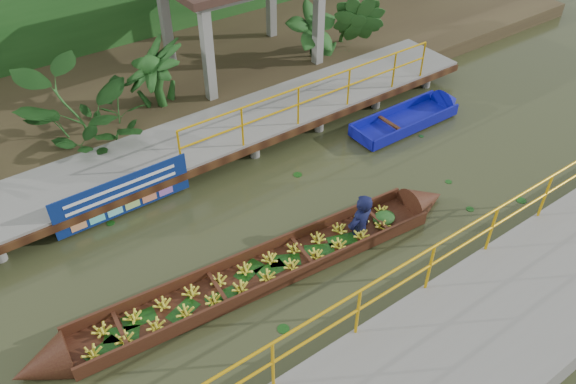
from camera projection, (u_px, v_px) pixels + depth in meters
ground at (286, 234)px, 11.69m from camera, size 80.00×80.00×0.00m
land_strip at (135, 83)px, 16.25m from camera, size 30.00×8.00×0.45m
far_dock at (204, 140)px, 13.54m from camera, size 16.00×2.06×1.66m
near_dock at (481, 339)px, 9.31m from camera, size 18.00×2.40×1.73m
vendor_boat at (283, 257)px, 10.78m from camera, size 9.13×1.67×2.25m
moored_blue_boat at (427, 111)px, 15.16m from camera, size 3.57×0.98×0.85m
blue_banner at (123, 195)px, 11.79m from camera, size 2.99×0.04×0.94m
tropical_plants at (152, 85)px, 14.08m from camera, size 14.26×1.26×1.58m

